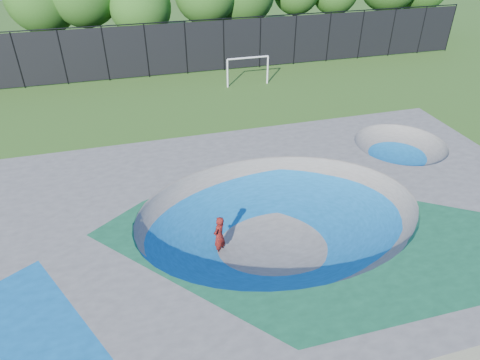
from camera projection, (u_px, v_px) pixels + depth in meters
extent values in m
plane|color=#305A19|center=(278.00, 240.00, 16.92)|extent=(120.00, 120.00, 0.00)
cube|color=gray|center=(279.00, 225.00, 16.52)|extent=(22.00, 14.00, 1.50)
imported|color=red|center=(219.00, 236.00, 15.85)|extent=(0.71, 0.71, 1.67)
cube|color=black|center=(220.00, 252.00, 16.28)|extent=(0.63, 0.76, 0.05)
cylinder|color=white|center=(228.00, 74.00, 30.84)|extent=(0.12, 0.12, 2.04)
cylinder|color=white|center=(268.00, 70.00, 31.54)|extent=(0.12, 0.12, 2.04)
cylinder|color=white|center=(248.00, 58.00, 30.64)|extent=(3.05, 0.12, 0.12)
cylinder|color=black|center=(18.00, 61.00, 30.17)|extent=(0.09, 0.09, 4.00)
cylinder|color=black|center=(63.00, 57.00, 30.86)|extent=(0.09, 0.09, 4.00)
cylinder|color=black|center=(106.00, 54.00, 31.54)|extent=(0.09, 0.09, 4.00)
cylinder|color=black|center=(147.00, 51.00, 32.22)|extent=(0.09, 0.09, 4.00)
cylinder|color=black|center=(186.00, 48.00, 32.90)|extent=(0.09, 0.09, 4.00)
cylinder|color=black|center=(224.00, 45.00, 33.59)|extent=(0.09, 0.09, 4.00)
cylinder|color=black|center=(260.00, 43.00, 34.27)|extent=(0.09, 0.09, 4.00)
cylinder|color=black|center=(295.00, 40.00, 34.95)|extent=(0.09, 0.09, 4.00)
cylinder|color=black|center=(329.00, 37.00, 35.63)|extent=(0.09, 0.09, 4.00)
cylinder|color=black|center=(361.00, 35.00, 36.32)|extent=(0.09, 0.09, 4.00)
cylinder|color=black|center=(392.00, 33.00, 37.00)|extent=(0.09, 0.09, 4.00)
cylinder|color=black|center=(422.00, 30.00, 37.68)|extent=(0.09, 0.09, 4.00)
cylinder|color=black|center=(451.00, 28.00, 38.36)|extent=(0.09, 0.09, 4.00)
cube|color=black|center=(186.00, 48.00, 32.90)|extent=(48.00, 0.03, 3.80)
cylinder|color=black|center=(184.00, 21.00, 31.83)|extent=(48.00, 0.08, 0.08)
cylinder|color=#453522|center=(52.00, 44.00, 35.77)|extent=(0.44, 0.44, 3.02)
cylinder|color=#453522|center=(92.00, 41.00, 35.68)|extent=(0.44, 0.44, 3.53)
cylinder|color=#453522|center=(145.00, 46.00, 35.85)|extent=(0.44, 0.44, 2.62)
sphere|color=#265B18|center=(140.00, 6.00, 34.15)|extent=(4.92, 4.92, 4.92)
cylinder|color=#453522|center=(207.00, 37.00, 36.95)|extent=(0.44, 0.44, 3.36)
cylinder|color=#453522|center=(241.00, 34.00, 38.77)|extent=(0.44, 0.44, 2.89)
cylinder|color=#453522|center=(294.00, 26.00, 40.70)|extent=(0.44, 0.44, 3.17)
cylinder|color=#453522|center=(331.00, 25.00, 41.62)|extent=(0.44, 0.44, 2.97)
cylinder|color=#453522|center=(383.00, 22.00, 41.71)|extent=(0.44, 0.44, 3.36)
cylinder|color=#453522|center=(414.00, 20.00, 43.39)|extent=(0.44, 0.44, 2.95)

